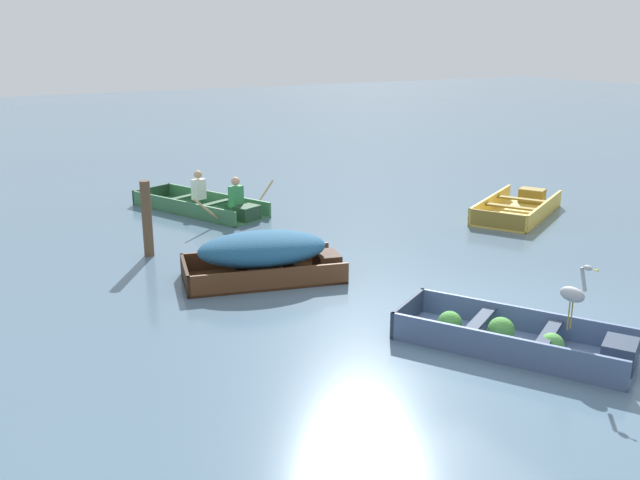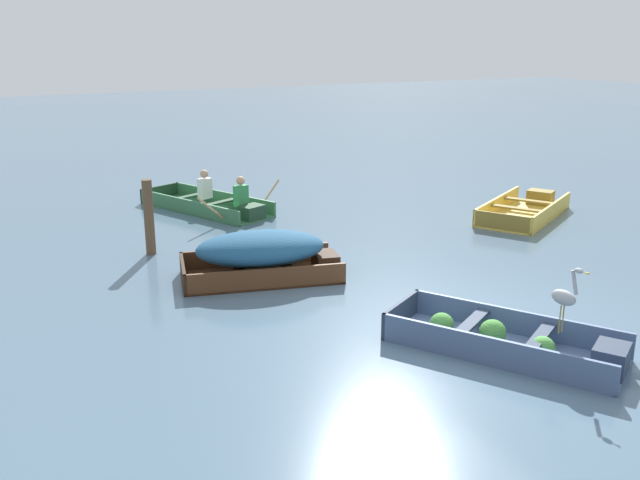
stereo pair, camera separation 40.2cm
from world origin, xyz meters
name	(u,v)px [view 2 (the right image)]	position (x,y,z in m)	size (l,w,h in m)	color
ground_plane	(455,326)	(0.00, 0.00, 0.00)	(80.00, 80.00, 0.00)	slate
dinghy_slate_blue_foreground	(508,341)	(0.09, -0.93, 0.14)	(2.36, 2.95, 0.37)	#475B7F
skiff_dark_varnish_near_moored	(262,253)	(-1.56, 2.93, 0.42)	(2.67, 1.72, 0.76)	#4C2D19
skiff_yellow_mid_moored	(526,210)	(4.93, 4.11, 0.12)	(2.95, 2.41, 0.36)	#E5BC47
rowboat_green_with_crew	(212,204)	(-0.89, 7.45, 0.17)	(2.65, 3.38, 0.89)	#387047
heron_on_dinghy	(565,296)	(0.43, -1.42, 0.84)	(0.19, 0.46, 0.84)	olive
mooring_post	(149,217)	(-2.82, 5.00, 0.66)	(0.17, 0.17, 1.33)	brown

